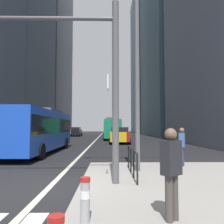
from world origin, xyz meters
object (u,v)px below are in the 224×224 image
city_bus_blue_oncoming (40,129)px  pedestrian_waiting (171,168)px  street_lamp_post (137,48)px  city_bus_red_distant (113,128)px  city_bus_red_receding (112,128)px  car_oncoming_mid (77,132)px  traffic_signal_gantry (45,60)px  car_receding_near (122,135)px  pedestrian_walking (182,144)px  bollard_left (85,197)px  car_receding_far (118,135)px  car_oncoming_far (74,131)px

city_bus_blue_oncoming → pedestrian_waiting: (6.35, -12.81, -0.70)m
street_lamp_post → city_bus_red_distant: bearing=90.2°
city_bus_red_receding → car_oncoming_mid: 13.72m
city_bus_red_receding → traffic_signal_gantry: traffic_signal_gantry is taller
street_lamp_post → pedestrian_waiting: (0.01, -5.00, -4.15)m
car_oncoming_mid → car_receding_near: size_ratio=0.97×
street_lamp_post → car_oncoming_mid: bearing=101.4°
traffic_signal_gantry → pedestrian_walking: traffic_signal_gantry is taller
city_bus_blue_oncoming → bollard_left: size_ratio=13.49×
city_bus_blue_oncoming → city_bus_red_distant: same height
traffic_signal_gantry → pedestrian_waiting: bearing=-41.6°
city_bus_red_distant → car_oncoming_mid: bearing=-133.8°
city_bus_red_receding → street_lamp_post: size_ratio=1.45×
city_bus_red_distant → pedestrian_walking: size_ratio=6.53×
car_oncoming_mid → car_receding_near: (8.35, -21.85, 0.00)m
city_bus_blue_oncoming → car_receding_far: (6.22, 9.61, -0.85)m
city_bus_blue_oncoming → bollard_left: 13.74m
car_receding_far → traffic_signal_gantry: traffic_signal_gantry is taller
pedestrian_waiting → pedestrian_walking: (2.20, 6.12, -0.00)m
car_receding_near → pedestrian_walking: size_ratio=2.63×
bollard_left → pedestrian_waiting: pedestrian_waiting is taller
city_bus_blue_oncoming → car_oncoming_far: 33.78m
car_receding_far → traffic_signal_gantry: 20.01m
car_receding_far → street_lamp_post: bearing=-89.6°
city_bus_blue_oncoming → city_bus_red_distant: size_ratio=0.98×
city_bus_blue_oncoming → traffic_signal_gantry: 10.61m
street_lamp_post → bollard_left: size_ratio=9.55×
pedestrian_walking → city_bus_red_distant: bearing=92.9°
city_bus_red_distant → city_bus_blue_oncoming: bearing=-98.8°
car_oncoming_mid → car_receding_near: 23.39m
city_bus_red_distant → car_oncoming_mid: city_bus_red_distant is taller
car_receding_near → pedestrian_waiting: bearing=-90.9°
car_receding_far → car_oncoming_far: 25.59m
car_oncoming_mid → street_lamp_post: bearing=-78.6°
car_receding_far → pedestrian_waiting: 22.42m
city_bus_blue_oncoming → car_oncoming_mid: (-1.64, 31.66, -0.85)m
car_oncoming_far → pedestrian_waiting: 47.32m
city_bus_red_distant → car_oncoming_far: city_bus_red_distant is taller
bollard_left → pedestrian_waiting: (1.66, 0.05, 0.52)m
pedestrian_waiting → street_lamp_post: bearing=90.1°
city_bus_red_receding → pedestrian_waiting: size_ratio=6.57×
car_oncoming_mid → bollard_left: 44.97m
city_bus_red_receding → bollard_left: size_ratio=13.87×
car_receding_near → pedestrian_walking: bearing=-83.7°
car_receding_near → pedestrian_walking: (1.83, -16.49, 0.14)m
city_bus_red_distant → pedestrian_waiting: 52.64m
bollard_left → city_bus_red_receding: bearing=88.3°
city_bus_red_distant → pedestrian_waiting: city_bus_red_distant is taller
street_lamp_post → pedestrian_walking: bearing=27.0°
car_receding_far → pedestrian_waiting: bearing=-89.7°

